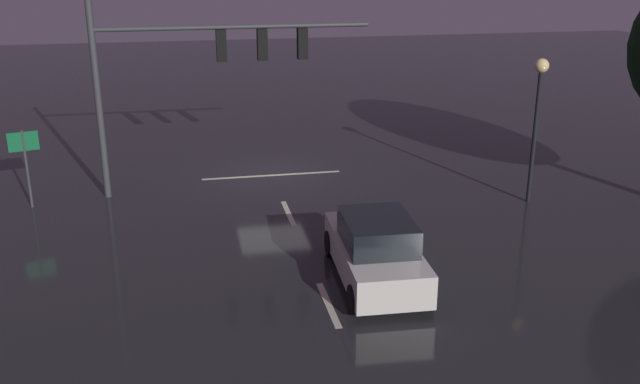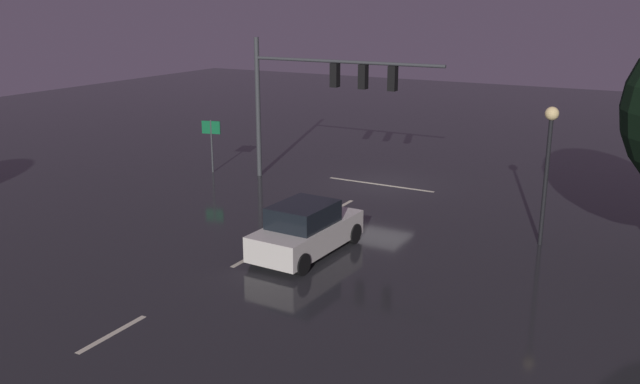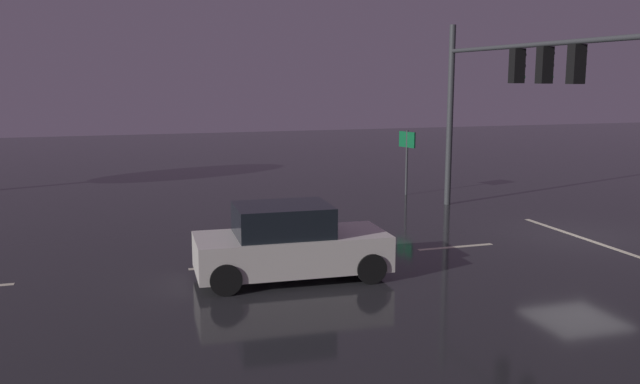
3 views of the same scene
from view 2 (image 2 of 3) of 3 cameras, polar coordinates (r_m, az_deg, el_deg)
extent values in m
plane|color=#232326|center=(30.03, 5.16, 0.65)|extent=(80.00, 80.00, 0.00)
cylinder|color=#383A3D|center=(30.97, -5.26, 7.07)|extent=(0.22, 0.22, 6.29)
cylinder|color=#383A3D|center=(28.49, 2.07, 10.93)|extent=(8.75, 0.14, 0.14)
cube|color=black|center=(28.74, 1.27, 9.84)|extent=(0.32, 0.36, 1.00)
sphere|color=black|center=(28.88, 1.45, 10.50)|extent=(0.20, 0.20, 0.20)
sphere|color=black|center=(28.91, 1.45, 9.87)|extent=(0.20, 0.20, 0.20)
sphere|color=#19F24C|center=(28.94, 1.44, 9.24)|extent=(0.20, 0.20, 0.20)
cube|color=black|center=(28.16, 3.67, 9.68)|extent=(0.32, 0.36, 1.00)
sphere|color=black|center=(28.30, 3.85, 10.36)|extent=(0.20, 0.20, 0.20)
sphere|color=black|center=(28.33, 3.83, 9.72)|extent=(0.20, 0.20, 0.20)
sphere|color=#19F24C|center=(28.36, 3.82, 9.08)|extent=(0.20, 0.20, 0.20)
cube|color=black|center=(27.62, 6.16, 9.51)|extent=(0.32, 0.36, 1.00)
sphere|color=black|center=(27.76, 6.33, 10.20)|extent=(0.20, 0.20, 0.20)
sphere|color=black|center=(27.80, 6.31, 9.54)|extent=(0.20, 0.20, 0.20)
sphere|color=#19F24C|center=(27.83, 6.29, 8.89)|extent=(0.20, 0.20, 0.20)
cube|color=beige|center=(26.56, 1.64, -1.31)|extent=(0.16, 2.20, 0.01)
cube|color=beige|center=(21.70, -5.72, -5.38)|extent=(0.16, 2.20, 0.01)
cube|color=beige|center=(17.55, -17.11, -11.37)|extent=(0.16, 2.20, 0.01)
cube|color=beige|center=(29.97, 5.11, 0.63)|extent=(5.00, 0.16, 0.01)
cube|color=silver|center=(21.62, -1.12, -3.63)|extent=(1.98, 4.37, 0.80)
cube|color=black|center=(21.23, -1.42, -1.90)|extent=(1.69, 2.17, 0.68)
cylinder|color=black|center=(23.41, -0.74, -2.81)|extent=(0.25, 0.69, 0.68)
cylinder|color=black|center=(22.61, 2.87, -3.52)|extent=(0.25, 0.69, 0.68)
cylinder|color=black|center=(20.94, -5.43, -5.18)|extent=(0.25, 0.69, 0.68)
cylinder|color=black|center=(20.04, -1.55, -6.10)|extent=(0.25, 0.69, 0.68)
sphere|color=#F9EFC6|center=(23.64, 0.32, -1.79)|extent=(0.20, 0.20, 0.20)
sphere|color=#F9EFC6|center=(23.03, 3.09, -2.29)|extent=(0.20, 0.20, 0.20)
cylinder|color=black|center=(23.16, 18.49, 0.71)|extent=(0.14, 0.14, 4.21)
sphere|color=#F9D88C|center=(22.71, 18.99, 6.28)|extent=(0.44, 0.44, 0.44)
cylinder|color=#383A3D|center=(32.19, -9.11, 3.83)|extent=(0.09, 0.09, 2.50)
cube|color=#0F6033|center=(32.01, -9.18, 5.41)|extent=(0.88, 0.29, 0.60)
camera|label=1|loc=(14.87, -52.73, 9.63)|focal=39.55mm
camera|label=3|loc=(14.76, 43.28, -1.63)|focal=37.50mm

